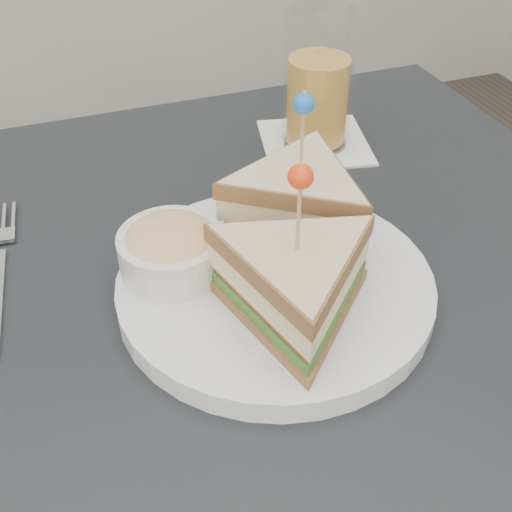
% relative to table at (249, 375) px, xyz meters
% --- Properties ---
extents(table, '(0.80, 0.80, 0.75)m').
position_rel_table_xyz_m(table, '(0.00, 0.00, 0.00)').
color(table, black).
rests_on(table, ground).
extents(plate_meal, '(0.32, 0.32, 0.15)m').
position_rel_table_xyz_m(plate_meal, '(0.03, 0.02, 0.12)').
color(plate_meal, silver).
rests_on(plate_meal, table).
extents(drink_set, '(0.14, 0.14, 0.15)m').
position_rel_table_xyz_m(drink_set, '(0.17, 0.24, 0.14)').
color(drink_set, white).
rests_on(drink_set, table).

